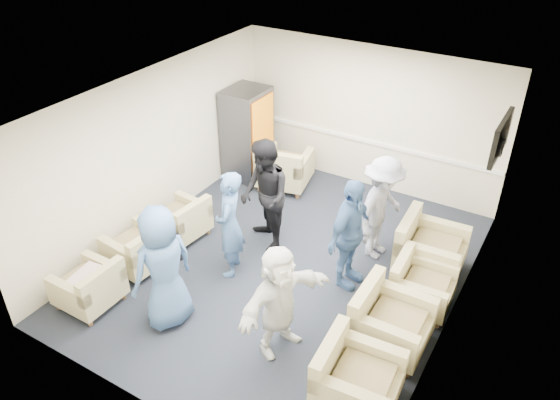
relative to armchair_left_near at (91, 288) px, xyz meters
The scene contains 25 objects.
floor 2.86m from the armchair_left_near, 48.65° to the left, with size 6.00×6.00×0.00m, color black.
ceiling 3.72m from the armchair_left_near, 48.65° to the left, with size 6.00×6.00×0.00m, color white.
back_wall 5.57m from the armchair_left_near, 69.90° to the left, with size 5.00×0.02×2.70m, color beige.
front_wall 2.32m from the armchair_left_near, 24.69° to the right, with size 5.00×0.02×2.70m, color beige.
left_wall 2.46m from the armchair_left_near, 106.20° to the left, with size 0.02×6.00×2.70m, color beige.
right_wall 4.98m from the armchair_left_near, 26.00° to the left, with size 0.02×6.00×2.70m, color beige.
chair_rail 5.48m from the armchair_left_near, 69.83° to the left, with size 4.98×0.04×0.06m, color white.
tv 6.10m from the armchair_left_near, 42.36° to the left, with size 0.10×1.00×0.58m.
armchair_left_near is the anchor object (origin of this frame).
armchair_left_mid 0.97m from the armchair_left_near, 89.97° to the left, with size 0.89×0.89×0.64m.
armchair_left_far 1.94m from the armchair_left_near, 89.02° to the left, with size 0.85×0.85×0.62m.
armchair_right_near 3.81m from the armchair_left_near, ahead, with size 0.94×0.94×0.70m.
armchair_right_midnear 4.05m from the armchair_left_near, 20.48° to the left, with size 0.90×0.90×0.72m.
armchair_right_midfar 4.56m from the armchair_left_near, 31.07° to the left, with size 0.83×0.83×0.63m.
armchair_right_far 4.90m from the armchair_left_near, 40.01° to the left, with size 0.98×0.98×0.75m.
armchair_corner 4.25m from the armchair_left_near, 81.40° to the left, with size 1.10×1.10×0.74m.
vending_machine 4.32m from the armchair_left_near, 92.86° to the left, with size 0.72×0.84×1.78m.
backpack 1.43m from the armchair_left_near, 79.96° to the left, with size 0.36×0.31×0.52m.
pillow 0.17m from the armchair_left_near, behind, with size 0.49×0.37×0.14m, color beige.
person_front_left 1.30m from the armchair_left_near, 16.75° to the left, with size 0.87×0.57×1.79m, color #3D5F93.
person_mid_left 2.11m from the armchair_left_near, 52.83° to the left, with size 0.62×0.41×1.69m, color #3D5F93.
person_back_left 2.85m from the armchair_left_near, 61.69° to the left, with size 0.90×0.70×1.85m, color black.
person_back_right 4.37m from the armchair_left_near, 46.62° to the left, with size 1.10×0.63×1.71m, color silver.
person_mid_right 3.68m from the armchair_left_near, 38.58° to the left, with size 1.02×0.42×1.73m, color #3D5F93.
person_front_right 2.76m from the armchair_left_near, 14.67° to the left, with size 1.43×0.46×1.55m, color white.
Camera 1 is at (3.33, -5.75, 5.35)m, focal length 35.00 mm.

